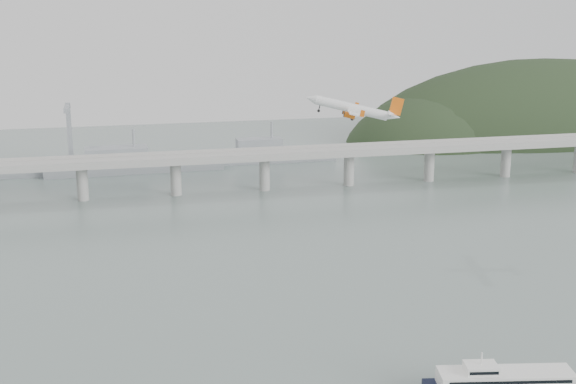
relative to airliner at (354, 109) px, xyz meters
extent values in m
plane|color=slate|center=(-32.36, -77.14, -63.12)|extent=(900.00, 900.00, 0.00)
cube|color=#9A9A97|center=(-32.36, 122.86, -43.12)|extent=(800.00, 22.00, 2.20)
cube|color=#9A9A97|center=(-32.36, 112.36, -41.12)|extent=(800.00, 0.60, 1.80)
cube|color=#9A9A97|center=(-32.36, 133.36, -41.12)|extent=(800.00, 0.60, 1.80)
cylinder|color=#9A9A97|center=(-112.36, 122.86, -53.62)|extent=(6.00, 6.00, 21.00)
cylinder|color=#9A9A97|center=(-62.36, 122.86, -53.62)|extent=(6.00, 6.00, 21.00)
cylinder|color=#9A9A97|center=(-12.36, 122.86, -53.62)|extent=(6.00, 6.00, 21.00)
cylinder|color=#9A9A97|center=(37.64, 122.86, -53.62)|extent=(6.00, 6.00, 21.00)
cylinder|color=#9A9A97|center=(87.64, 122.86, -53.62)|extent=(6.00, 6.00, 21.00)
cylinder|color=#9A9A97|center=(137.64, 122.86, -53.62)|extent=(6.00, 6.00, 21.00)
ellipsoid|color=black|center=(237.64, 252.86, -81.12)|extent=(320.00, 150.00, 156.00)
ellipsoid|color=black|center=(142.64, 242.86, -75.12)|extent=(140.00, 110.00, 96.00)
cube|color=gray|center=(-82.36, 187.86, -59.12)|extent=(110.55, 21.43, 8.00)
cube|color=gray|center=(-93.36, 187.86, -51.12)|extent=(39.01, 16.73, 8.00)
cylinder|color=gray|center=(-82.36, 187.86, -43.12)|extent=(1.60, 1.60, 14.00)
cube|color=gray|center=(7.64, 197.86, -59.12)|extent=(85.00, 13.60, 8.00)
cube|color=gray|center=(-0.86, 197.86, -51.12)|extent=(29.75, 11.90, 8.00)
cylinder|color=gray|center=(7.64, 197.86, -43.12)|extent=(1.60, 1.60, 14.00)
cube|color=gray|center=(-122.36, 222.86, -43.12)|extent=(3.00, 3.00, 40.00)
cube|color=gray|center=(-122.36, 212.86, -25.12)|extent=(3.00, 28.00, 3.00)
cube|color=white|center=(5.78, -121.10, -57.42)|extent=(37.81, 15.40, 4.38)
cube|color=black|center=(4.97, -125.45, -56.28)|extent=(32.78, 6.27, 0.88)
cube|color=black|center=(6.59, -116.75, -56.28)|extent=(32.78, 6.27, 0.88)
cube|color=black|center=(6.59, -116.75, -58.39)|extent=(32.78, 6.27, 0.88)
cube|color=white|center=(-1.12, -119.81, -54.09)|extent=(9.75, 7.65, 2.28)
cube|color=black|center=(-1.69, -122.87, -54.09)|extent=(7.78, 1.56, 0.88)
cylinder|color=white|center=(-1.12, -119.81, -51.29)|extent=(0.51, 0.51, 3.51)
cylinder|color=white|center=(-0.91, 0.26, 0.38)|extent=(29.30, 12.85, 10.26)
cone|color=white|center=(-16.77, 4.57, 4.11)|extent=(5.89, 5.11, 4.67)
cone|color=white|center=(15.56, -4.20, -2.96)|extent=(6.64, 5.01, 4.91)
cube|color=white|center=(-0.16, -0.01, -0.88)|extent=(14.03, 35.97, 3.35)
cube|color=white|center=(14.74, -3.93, -2.01)|extent=(6.40, 13.08, 1.65)
cube|color=#DE5C0F|center=(16.52, -4.23, 1.15)|extent=(6.11, 1.62, 7.74)
cylinder|color=#DE5C0F|center=(-0.53, 6.01, -2.26)|extent=(5.37, 3.80, 3.37)
cylinder|color=black|center=(-2.61, 6.58, -1.77)|extent=(1.52, 2.52, 2.45)
cube|color=white|center=(-0.29, 6.00, -1.24)|extent=(2.83, 0.94, 1.83)
cylinder|color=#DE5C0F|center=(-3.43, -5.19, -1.67)|extent=(5.37, 3.80, 3.37)
cylinder|color=black|center=(-5.52, -4.62, -1.18)|extent=(1.52, 2.52, 2.45)
cube|color=white|center=(-3.19, -5.20, -0.65)|extent=(2.83, 0.94, 1.83)
cylinder|color=black|center=(0.10, 2.66, -2.87)|extent=(1.03, 0.48, 2.57)
cylinder|color=black|center=(-0.16, 2.66, -4.00)|extent=(1.46, 0.71, 1.41)
cylinder|color=black|center=(-1.28, -2.64, -2.59)|extent=(1.03, 0.48, 2.57)
cylinder|color=black|center=(-1.54, -2.63, -3.72)|extent=(1.46, 0.71, 1.41)
cylinder|color=black|center=(-13.47, 3.51, 0.30)|extent=(1.03, 0.48, 2.57)
cylinder|color=black|center=(-13.74, 3.52, -0.82)|extent=(1.46, 0.71, 1.41)
cube|color=#DE5C0F|center=(6.60, 16.76, -1.03)|extent=(2.21, 0.65, 2.85)
cube|color=#DE5C0F|center=(-2.38, -17.86, 0.80)|extent=(2.21, 0.65, 2.85)
camera|label=1|loc=(-95.40, -293.64, 43.97)|focal=48.00mm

